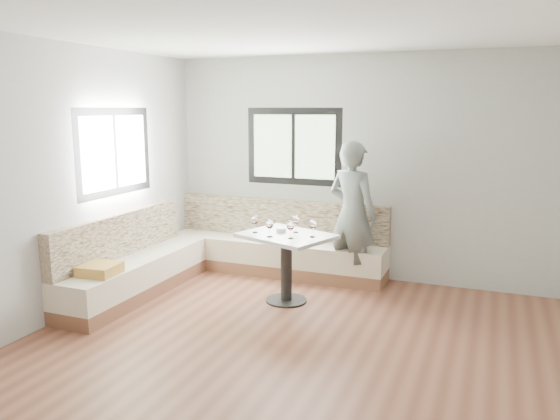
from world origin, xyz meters
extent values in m
cube|color=brown|center=(0.00, 0.00, 0.00)|extent=(5.00, 5.00, 0.01)
cube|color=white|center=(0.00, 0.00, 2.80)|extent=(5.00, 5.00, 0.01)
cube|color=#B7B7B2|center=(0.00, 2.50, 1.40)|extent=(5.00, 0.01, 2.80)
cube|color=#B7B7B2|center=(0.00, -2.50, 1.40)|extent=(5.00, 0.01, 2.80)
cube|color=#B7B7B2|center=(-2.50, 0.00, 1.40)|extent=(0.01, 5.00, 2.80)
cube|color=black|center=(-0.90, 2.49, 1.65)|extent=(1.30, 0.02, 1.00)
cube|color=black|center=(-2.49, 0.90, 1.65)|extent=(0.02, 1.30, 1.00)
cube|color=brown|center=(-1.05, 2.23, 0.08)|extent=(2.90, 0.55, 0.16)
cube|color=beige|center=(-1.05, 2.23, 0.30)|extent=(2.90, 0.55, 0.29)
cube|color=beige|center=(-1.05, 2.43, 0.70)|extent=(2.90, 0.14, 0.50)
cube|color=brown|center=(-2.23, 0.82, 0.08)|extent=(0.55, 2.25, 0.16)
cube|color=beige|center=(-2.23, 0.82, 0.30)|extent=(0.55, 2.25, 0.29)
cube|color=beige|center=(-2.43, 0.82, 0.70)|extent=(0.14, 2.25, 0.50)
cube|color=tan|center=(-2.16, 0.15, 0.50)|extent=(0.39, 0.39, 0.11)
cylinder|color=black|center=(-0.53, 1.27, 0.01)|extent=(0.46, 0.46, 0.02)
cylinder|color=black|center=(-0.53, 1.27, 0.37)|extent=(0.13, 0.13, 0.73)
cube|color=silver|center=(-0.53, 1.27, 0.76)|extent=(1.14, 1.02, 0.04)
imported|color=slate|center=(0.00, 2.11, 0.88)|extent=(0.75, 0.62, 1.77)
cylinder|color=white|center=(-0.62, 1.35, 0.80)|extent=(0.11, 0.11, 0.05)
sphere|color=black|center=(-0.60, 1.36, 0.81)|extent=(0.02, 0.02, 0.02)
sphere|color=black|center=(-0.63, 1.36, 0.81)|extent=(0.02, 0.02, 0.02)
sphere|color=black|center=(-0.62, 1.34, 0.81)|extent=(0.02, 0.02, 0.02)
cylinder|color=white|center=(-0.88, 1.21, 0.78)|extent=(0.06, 0.06, 0.01)
cylinder|color=white|center=(-0.88, 1.21, 0.82)|extent=(0.01, 0.01, 0.08)
ellipsoid|color=white|center=(-0.88, 1.21, 0.92)|extent=(0.09, 0.09, 0.10)
cylinder|color=#4A080E|center=(-0.88, 1.21, 0.89)|extent=(0.06, 0.06, 0.02)
cylinder|color=white|center=(-0.65, 1.08, 0.78)|extent=(0.06, 0.06, 0.01)
cylinder|color=white|center=(-0.65, 1.08, 0.82)|extent=(0.01, 0.01, 0.08)
ellipsoid|color=white|center=(-0.65, 1.08, 0.92)|extent=(0.09, 0.09, 0.10)
cylinder|color=#4A080E|center=(-0.65, 1.08, 0.89)|extent=(0.06, 0.06, 0.02)
cylinder|color=white|center=(-0.41, 1.09, 0.78)|extent=(0.06, 0.06, 0.01)
cylinder|color=white|center=(-0.41, 1.09, 0.82)|extent=(0.01, 0.01, 0.08)
ellipsoid|color=white|center=(-0.41, 1.09, 0.92)|extent=(0.09, 0.09, 0.10)
cylinder|color=#4A080E|center=(-0.41, 1.09, 0.89)|extent=(0.06, 0.06, 0.02)
cylinder|color=white|center=(-0.46, 1.38, 0.78)|extent=(0.06, 0.06, 0.01)
cylinder|color=white|center=(-0.46, 1.38, 0.82)|extent=(0.01, 0.01, 0.08)
ellipsoid|color=white|center=(-0.46, 1.38, 0.92)|extent=(0.09, 0.09, 0.10)
cylinder|color=#4A080E|center=(-0.46, 1.38, 0.89)|extent=(0.06, 0.06, 0.02)
cylinder|color=white|center=(-0.21, 1.24, 0.78)|extent=(0.06, 0.06, 0.01)
cylinder|color=white|center=(-0.21, 1.24, 0.82)|extent=(0.01, 0.01, 0.08)
ellipsoid|color=white|center=(-0.21, 1.24, 0.92)|extent=(0.09, 0.09, 0.10)
cylinder|color=#4A080E|center=(-0.21, 1.24, 0.89)|extent=(0.06, 0.06, 0.02)
camera|label=1|loc=(1.58, -4.19, 2.14)|focal=35.00mm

